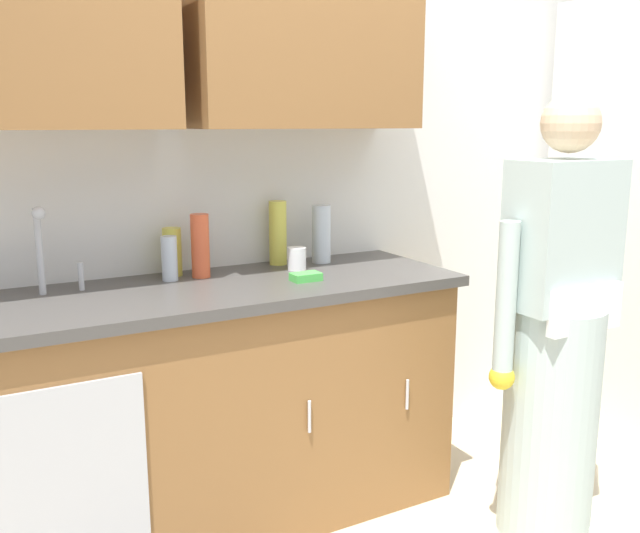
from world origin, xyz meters
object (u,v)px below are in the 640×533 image
Objects in this scene: bottle_dish_liquid at (172,252)px; bottle_water_short at (321,234)px; sponge at (306,277)px; bottle_cleaner_spray at (169,258)px; bottle_soap at (278,233)px; person_at_sink at (554,357)px; bottle_water_tall at (200,246)px; cup_by_sink at (297,259)px; sink at (62,306)px.

bottle_water_short is (0.63, -0.05, 0.03)m from bottle_dish_liquid.
sponge is (0.41, -0.33, -0.08)m from bottle_dish_liquid.
bottle_cleaner_spray is at bearing 150.55° from sponge.
bottle_soap is 1.09× the size of bottle_water_short.
person_at_sink is 6.64× the size of bottle_water_tall.
bottle_dish_liquid is at bearing 141.44° from person_at_sink.
bottle_water_tall reaches higher than cup_by_sink.
bottle_soap is at bearing 13.94° from sink.
sponge is (0.86, -0.11, 0.03)m from sink.
bottle_dish_liquid is 0.53m from sponge.
bottle_dish_liquid is at bearing 141.11° from sponge.
sink is 0.57m from bottle_water_tall.
sink is 0.86m from sponge.
person_at_sink reaches higher than bottle_water_short.
cup_by_sink is at bearing -6.24° from bottle_cleaner_spray.
bottle_water_short is at bearing 3.06° from bottle_water_tall.
sink is 2.96× the size of bottle_cleaner_spray.
bottle_water_short is (0.18, -0.05, -0.01)m from bottle_soap.
cup_by_sink is at bearing -8.10° from bottle_water_tall.
bottle_water_short reaches higher than sponge.
cup_by_sink is at bearing -82.27° from bottle_soap.
sink is at bearing -174.57° from cup_by_sink.
bottle_soap reaches higher than bottle_water_tall.
sink is at bearing -166.06° from bottle_soap.
bottle_soap is 1.09× the size of bottle_water_tall.
person_at_sink is at bearing -53.17° from bottle_soap.
bottle_cleaner_spray is at bearing -177.56° from bottle_water_short.
bottle_soap is 2.41× the size of sponge.
cup_by_sink is at bearing -152.22° from bottle_water_short.
bottle_dish_liquid is at bearing 65.54° from bottle_cleaner_spray.
person_at_sink reaches higher than bottle_dish_liquid.
person_at_sink is 8.68× the size of bottle_dish_liquid.
bottle_dish_liquid is (-0.45, -0.00, -0.04)m from bottle_soap.
sink is 2.68× the size of bottle_dish_liquid.
sponge is at bearing -37.81° from bottle_water_tall.
bottle_soap is at bearing 12.54° from bottle_water_tall.
bottle_dish_liquid is at bearing 26.33° from sink.
person_at_sink is 1.05m from cup_by_sink.
sink reaches higher than bottle_soap.
bottle_water_short is 2.68× the size of cup_by_sink.
sink is 5.48× the size of cup_by_sink.
bottle_cleaner_spray is 0.69× the size of bottle_water_short.
sink reaches higher than sponge.
bottle_soap is 0.50m from bottle_cleaner_spray.
sink reaches higher than bottle_cleaner_spray.
cup_by_sink is (-0.16, -0.08, -0.08)m from bottle_water_short.
bottle_water_tall is 0.54m from bottle_water_short.
bottle_water_short is at bearing 27.78° from cup_by_sink.
sink reaches higher than cup_by_sink.
sink is at bearing -153.67° from bottle_dish_liquid.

